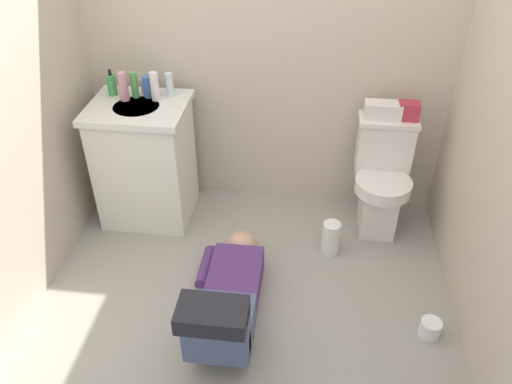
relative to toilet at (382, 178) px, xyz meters
The scene contains 16 objects.
ground_plane 1.17m from the toilet, 134.76° to the right, with size 2.82×3.09×0.04m, color gray.
wall_back 1.18m from the toilet, 158.84° to the left, with size 2.48×0.08×2.40m, color beige.
toilet is the anchor object (origin of this frame).
vanity_cabinet 1.53m from the toilet, behind, with size 0.60×0.52×0.82m.
faucet 1.61m from the toilet, behind, with size 0.02×0.02×0.10m, color silver.
person_plumber 1.29m from the toilet, 131.45° to the right, with size 0.39×1.06×0.52m.
tissue_box 0.44m from the toilet, 116.43° to the left, with size 0.22×0.11×0.10m, color silver.
toiletry_bag 0.46m from the toilet, 40.77° to the left, with size 0.12×0.09×0.11m, color #B22D3F.
soap_dispenser 1.80m from the toilet, behind, with size 0.06×0.06×0.17m.
bottle_pink 1.71m from the toilet, behind, with size 0.06×0.06×0.18m, color pink.
bottle_green 1.66m from the toilet, behind, with size 0.04×0.04×0.16m, color #54A54B.
bottle_blue 1.58m from the toilet, behind, with size 0.06×0.06×0.14m, color #3D64B1.
bottle_white 1.53m from the toilet, behind, with size 0.05×0.05×0.18m, color silver.
bottle_clear 1.46m from the toilet, behind, with size 0.05×0.05×0.15m, color silver.
paper_towel_roll 0.51m from the toilet, 133.20° to the right, with size 0.11×0.11×0.22m, color white.
toilet_paper_roll 1.00m from the toilet, 76.21° to the right, with size 0.11×0.11×0.10m, color white.
Camera 1 is at (0.30, -1.99, 2.20)m, focal length 35.91 mm.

